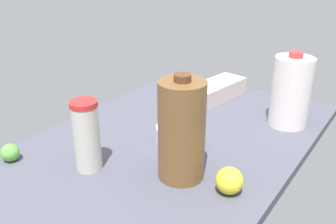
# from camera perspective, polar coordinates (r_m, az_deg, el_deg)

# --- Properties ---
(countertop) EXTENTS (1.20, 0.76, 0.03)m
(countertop) POSITION_cam_1_polar(r_m,az_deg,el_deg) (1.19, 0.00, -5.07)
(countertop) COLOR #4B4C5A
(countertop) RESTS_ON ground
(milk_jug) EXTENTS (0.13, 0.13, 0.25)m
(milk_jug) POSITION_cam_1_polar(r_m,az_deg,el_deg) (1.31, 18.20, 2.97)
(milk_jug) COLOR white
(milk_jug) RESTS_ON countertop
(tumbler_cup) EXTENTS (0.07, 0.07, 0.20)m
(tumbler_cup) POSITION_cam_1_polar(r_m,az_deg,el_deg) (1.02, -12.31, -3.54)
(tumbler_cup) COLOR beige
(tumbler_cup) RESTS_ON countertop
(mixing_bowl) EXTENTS (0.15, 0.15, 0.05)m
(mixing_bowl) POSITION_cam_1_polar(r_m,az_deg,el_deg) (1.16, 1.83, -3.42)
(mixing_bowl) COLOR silver
(mixing_bowl) RESTS_ON countertop
(egg_carton) EXTENTS (0.32, 0.15, 0.07)m
(egg_carton) POSITION_cam_1_polar(r_m,az_deg,el_deg) (1.49, 6.88, 3.08)
(egg_carton) COLOR beige
(egg_carton) RESTS_ON countertop
(chocolate_milk_jug) EXTENTS (0.12, 0.12, 0.28)m
(chocolate_milk_jug) POSITION_cam_1_polar(r_m,az_deg,el_deg) (0.95, 2.08, -2.85)
(chocolate_milk_jug) COLOR brown
(chocolate_milk_jug) RESTS_ON countertop
(lemon_loose) EXTENTS (0.07, 0.07, 0.07)m
(lemon_loose) POSITION_cam_1_polar(r_m,az_deg,el_deg) (0.95, 9.33, -10.28)
(lemon_loose) COLOR yellow
(lemon_loose) RESTS_ON countertop
(lime_near_front) EXTENTS (0.05, 0.05, 0.05)m
(lime_near_front) POSITION_cam_1_polar(r_m,az_deg,el_deg) (1.16, -22.93, -5.72)
(lime_near_front) COLOR #5DB13F
(lime_near_front) RESTS_ON countertop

